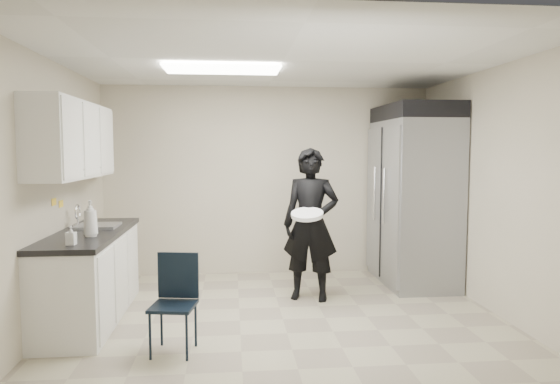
{
  "coord_description": "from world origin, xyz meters",
  "views": [
    {
      "loc": [
        -0.51,
        -4.94,
        1.72
      ],
      "look_at": [
        -0.01,
        0.2,
        1.29
      ],
      "focal_mm": 32.0,
      "sensor_mm": 36.0,
      "label": 1
    }
  ],
  "objects": [
    {
      "name": "floor",
      "position": [
        0.0,
        0.0,
        0.0
      ],
      "size": [
        4.5,
        4.5,
        0.0
      ],
      "primitive_type": "plane",
      "color": "tan",
      "rests_on": "ground"
    },
    {
      "name": "ceiling",
      "position": [
        0.0,
        0.0,
        2.6
      ],
      "size": [
        4.5,
        4.5,
        0.0
      ],
      "primitive_type": "plane",
      "rotation": [
        3.14,
        0.0,
        0.0
      ],
      "color": "silver",
      "rests_on": "back_wall"
    },
    {
      "name": "back_wall",
      "position": [
        0.0,
        2.0,
        1.3
      ],
      "size": [
        4.5,
        0.0,
        4.5
      ],
      "primitive_type": "plane",
      "rotation": [
        1.57,
        0.0,
        0.0
      ],
      "color": "#C0B59E",
      "rests_on": "floor"
    },
    {
      "name": "left_wall",
      "position": [
        -2.25,
        0.0,
        1.3
      ],
      "size": [
        0.0,
        4.0,
        4.0
      ],
      "primitive_type": "plane",
      "rotation": [
        1.57,
        0.0,
        1.57
      ],
      "color": "#C0B59E",
      "rests_on": "floor"
    },
    {
      "name": "right_wall",
      "position": [
        2.25,
        0.0,
        1.3
      ],
      "size": [
        0.0,
        4.0,
        4.0
      ],
      "primitive_type": "plane",
      "rotation": [
        1.57,
        0.0,
        -1.57
      ],
      "color": "#C0B59E",
      "rests_on": "floor"
    },
    {
      "name": "ceiling_panel",
      "position": [
        -0.6,
        0.4,
        2.57
      ],
      "size": [
        1.2,
        0.6,
        0.02
      ],
      "primitive_type": "cube",
      "color": "white",
      "rests_on": "ceiling"
    },
    {
      "name": "lower_counter",
      "position": [
        -1.95,
        0.2,
        0.43
      ],
      "size": [
        0.6,
        1.9,
        0.86
      ],
      "primitive_type": "cube",
      "color": "silver",
      "rests_on": "floor"
    },
    {
      "name": "countertop",
      "position": [
        -1.95,
        0.2,
        0.89
      ],
      "size": [
        0.64,
        1.95,
        0.05
      ],
      "primitive_type": "cube",
      "color": "black",
      "rests_on": "lower_counter"
    },
    {
      "name": "sink",
      "position": [
        -1.93,
        0.45,
        0.87
      ],
      "size": [
        0.42,
        0.4,
        0.14
      ],
      "primitive_type": "cube",
      "color": "gray",
      "rests_on": "countertop"
    },
    {
      "name": "faucet",
      "position": [
        -2.13,
        0.45,
        1.02
      ],
      "size": [
        0.02,
        0.02,
        0.24
      ],
      "primitive_type": "cylinder",
      "color": "silver",
      "rests_on": "countertop"
    },
    {
      "name": "upper_cabinets",
      "position": [
        -2.08,
        0.2,
        1.83
      ],
      "size": [
        0.35,
        1.8,
        0.75
      ],
      "primitive_type": "cube",
      "color": "silver",
      "rests_on": "left_wall"
    },
    {
      "name": "towel_dispenser",
      "position": [
        -2.14,
        1.35,
        1.62
      ],
      "size": [
        0.22,
        0.3,
        0.35
      ],
      "primitive_type": "cube",
      "color": "black",
      "rests_on": "left_wall"
    },
    {
      "name": "notice_sticker_left",
      "position": [
        -2.24,
        0.1,
        1.22
      ],
      "size": [
        0.0,
        0.12,
        0.07
      ],
      "primitive_type": "cube",
      "color": "yellow",
      "rests_on": "left_wall"
    },
    {
      "name": "notice_sticker_right",
      "position": [
        -2.24,
        0.3,
        1.18
      ],
      "size": [
        0.0,
        0.12,
        0.07
      ],
      "primitive_type": "cube",
      "color": "yellow",
      "rests_on": "left_wall"
    },
    {
      "name": "commercial_fridge",
      "position": [
        1.83,
        1.27,
        1.05
      ],
      "size": [
        0.8,
        1.35,
        2.1
      ],
      "primitive_type": "cube",
      "color": "gray",
      "rests_on": "floor"
    },
    {
      "name": "fridge_compressor",
      "position": [
        1.83,
        1.27,
        2.2
      ],
      "size": [
        0.8,
        1.35,
        0.2
      ],
      "primitive_type": "cube",
      "color": "black",
      "rests_on": "commercial_fridge"
    },
    {
      "name": "folding_chair",
      "position": [
        -1.01,
        -0.75,
        0.41
      ],
      "size": [
        0.42,
        0.42,
        0.81
      ],
      "primitive_type": "cube",
      "rotation": [
        0.0,
        0.0,
        -0.17
      ],
      "color": "black",
      "rests_on": "floor"
    },
    {
      "name": "man_tuxedo",
      "position": [
        0.39,
        0.67,
        0.88
      ],
      "size": [
        0.74,
        0.61,
        1.75
      ],
      "primitive_type": "imported",
      "rotation": [
        0.0,
        0.0,
        -0.32
      ],
      "color": "black",
      "rests_on": "floor"
    },
    {
      "name": "bucket_lid",
      "position": [
        0.31,
        0.44,
        1.02
      ],
      "size": [
        0.45,
        0.45,
        0.04
      ],
      "primitive_type": "cylinder",
      "rotation": [
        0.0,
        0.0,
        -0.32
      ],
      "color": "white",
      "rests_on": "man_tuxedo"
    },
    {
      "name": "soap_bottle_a",
      "position": [
        -1.84,
        -0.13,
        1.08
      ],
      "size": [
        0.17,
        0.17,
        0.34
      ],
      "primitive_type": "imported",
      "rotation": [
        0.0,
        0.0,
        0.39
      ],
      "color": "white",
      "rests_on": "countertop"
    },
    {
      "name": "soap_bottle_b",
      "position": [
        -1.89,
        -0.55,
        0.99
      ],
      "size": [
        0.08,
        0.08,
        0.17
      ],
      "primitive_type": "imported",
      "rotation": [
        0.0,
        0.0,
        -0.09
      ],
      "color": "#9F9DA8",
      "rests_on": "countertop"
    }
  ]
}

